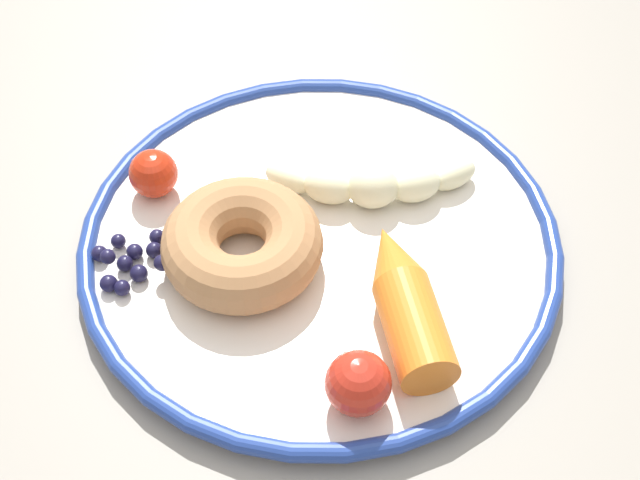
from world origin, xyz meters
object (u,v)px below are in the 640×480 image
Objects in this scene: dining_table at (314,379)px; plate at (320,243)px; donut at (242,244)px; blueberry_pile at (131,261)px; banana at (372,183)px; tomato_mid at (358,383)px; tomato_near at (153,174)px; carrot_orange at (405,299)px.

dining_table is 0.11m from plate.
blueberry_pile is (0.03, -0.07, -0.01)m from donut.
tomato_mid is (0.16, 0.03, 0.01)m from banana.
banana is at bearing 129.12° from blueberry_pile.
blueberry_pile is (0.01, -0.12, 0.11)m from dining_table.
banana is 0.15m from tomato_near.
dining_table is at bearing -8.00° from banana.
donut is at bearing 62.44° from tomato_near.
banana is at bearing 105.33° from tomato_near.
blueberry_pile is at bearing -85.17° from carrot_orange.
tomato_near reaches higher than dining_table.
banana reaches higher than blueberry_pile.
tomato_mid is (0.12, 0.18, 0.00)m from tomato_near.
tomato_near is (-0.05, -0.19, -0.00)m from carrot_orange.
dining_table is at bearing 67.69° from tomato_near.
plate is 0.06m from banana.
plate is 3.09× the size of donut.
dining_table is at bearing 96.64° from blueberry_pile.
carrot_orange is 0.18m from blueberry_pile.
banana is at bearing 155.58° from plate.
plate is at bearing 85.67° from tomato_near.
tomato_mid reaches higher than dining_table.
tomato_mid is at bearing -9.51° from carrot_orange.
donut is at bearing 110.70° from blueberry_pile.
dining_table is 35.13× the size of tomato_near.
tomato_mid is (0.07, 0.05, 0.12)m from dining_table.
carrot_orange reaches higher than plate.
blueberry_pile is at bearing -61.96° from plate.
tomato_near is at bearing -123.55° from tomato_mid.
blueberry_pile is 0.07m from tomato_near.
banana is 4.34× the size of tomato_near.
dining_table is 20.91× the size of blueberry_pile.
carrot_orange is at bearing 74.49° from tomato_near.
plate is at bearing -152.62° from tomato_mid.
plate is 5.69× the size of blueberry_pile.
donut is 1.84× the size of blueberry_pile.
plate is 0.06m from donut.
tomato_mid is (0.11, 0.06, 0.02)m from plate.
tomato_mid reaches higher than plate.
tomato_near is 0.22m from tomato_mid.
tomato_near is (-0.05, -0.13, 0.12)m from dining_table.
tomato_near is (-0.07, -0.01, 0.01)m from blueberry_pile.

